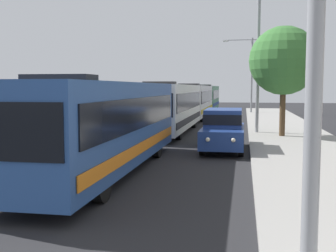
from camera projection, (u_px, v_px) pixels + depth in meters
bus_lead at (105, 123)px, 14.15m from camera, size 2.58×11.80×3.21m
bus_second_in_line at (171, 106)px, 26.73m from camera, size 2.58×11.95×3.21m
bus_middle at (194, 100)px, 39.09m from camera, size 2.58×12.21×3.21m
bus_fourth_in_line at (206, 97)px, 51.32m from camera, size 2.58×11.22×3.21m
white_suv at (223, 128)px, 19.15m from camera, size 1.86×4.93×1.90m
box_truck_oncoming at (181, 97)px, 53.16m from camera, size 2.35×7.65×3.15m
streetlamp_mid at (258, 42)px, 25.25m from camera, size 6.46×0.28×8.95m
streetlamp_far at (252, 67)px, 45.92m from camera, size 6.35×0.28×8.12m
roadside_tree at (284, 61)px, 23.39m from camera, size 3.84×3.84×6.15m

